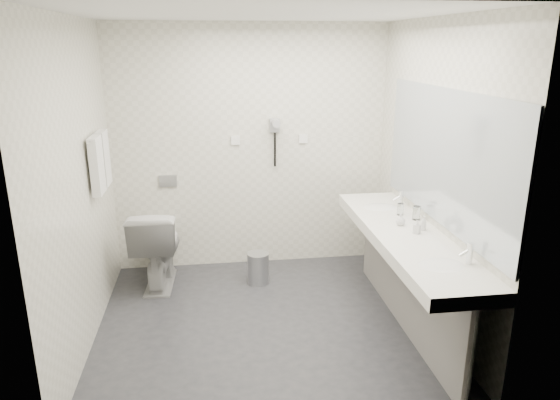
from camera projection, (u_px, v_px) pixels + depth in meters
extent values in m
plane|color=#292A2F|center=(265.00, 322.00, 4.39)|extent=(2.80, 2.80, 0.00)
plane|color=white|center=(262.00, 13.00, 3.66)|extent=(2.80, 2.80, 0.00)
plane|color=silver|center=(250.00, 149.00, 5.26)|extent=(2.80, 0.00, 2.80)
plane|color=silver|center=(289.00, 243.00, 2.79)|extent=(2.80, 0.00, 2.80)
plane|color=silver|center=(79.00, 189.00, 3.84)|extent=(0.00, 2.60, 2.60)
plane|color=silver|center=(433.00, 176.00, 4.21)|extent=(0.00, 2.60, 2.60)
cube|color=white|center=(406.00, 237.00, 4.11)|extent=(0.55, 2.20, 0.10)
cube|color=gray|center=(405.00, 285.00, 4.24)|extent=(0.03, 2.15, 0.75)
cylinder|color=silver|center=(469.00, 358.00, 3.26)|extent=(0.06, 0.06, 0.75)
cylinder|color=silver|center=(370.00, 239.00, 5.23)|extent=(0.06, 0.06, 0.75)
cube|color=#B2BCC6|center=(444.00, 157.00, 3.96)|extent=(0.02, 2.20, 1.05)
ellipsoid|color=white|center=(441.00, 267.00, 3.49)|extent=(0.40, 0.31, 0.05)
ellipsoid|color=white|center=(380.00, 209.00, 4.72)|extent=(0.40, 0.31, 0.05)
cylinder|color=silver|center=(470.00, 253.00, 3.49)|extent=(0.04, 0.04, 0.15)
cylinder|color=silver|center=(401.00, 198.00, 4.72)|extent=(0.04, 0.04, 0.15)
imported|color=beige|center=(417.00, 227.00, 4.05)|extent=(0.07, 0.07, 0.11)
imported|color=beige|center=(401.00, 220.00, 4.23)|extent=(0.11, 0.11, 0.10)
imported|color=beige|center=(424.00, 223.00, 4.12)|extent=(0.05, 0.05, 0.12)
cylinder|color=silver|center=(416.00, 213.00, 4.36)|extent=(0.08, 0.08, 0.12)
cylinder|color=silver|center=(400.00, 209.00, 4.48)|extent=(0.06, 0.06, 0.10)
imported|color=white|center=(157.00, 246.00, 5.00)|extent=(0.49, 0.81, 0.80)
cube|color=#B2B5BA|center=(168.00, 181.00, 5.22)|extent=(0.18, 0.02, 0.12)
cylinder|color=#B2B5BA|center=(258.00, 269.00, 5.08)|extent=(0.24, 0.24, 0.30)
cylinder|color=#B2B5BA|center=(258.00, 254.00, 5.04)|extent=(0.21, 0.21, 0.02)
cylinder|color=silver|center=(96.00, 136.00, 4.28)|extent=(0.02, 0.62, 0.02)
cube|color=silver|center=(97.00, 166.00, 4.21)|extent=(0.07, 0.24, 0.48)
cube|color=silver|center=(103.00, 158.00, 4.48)|extent=(0.07, 0.24, 0.48)
cube|color=#9B9CA0|center=(275.00, 125.00, 5.19)|extent=(0.10, 0.04, 0.14)
cylinder|color=#9B9CA0|center=(276.00, 123.00, 5.11)|extent=(0.08, 0.14, 0.08)
cylinder|color=black|center=(275.00, 150.00, 5.25)|extent=(0.02, 0.02, 0.35)
cube|color=white|center=(235.00, 140.00, 5.19)|extent=(0.09, 0.02, 0.09)
cube|color=white|center=(303.00, 139.00, 5.29)|extent=(0.09, 0.02, 0.09)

